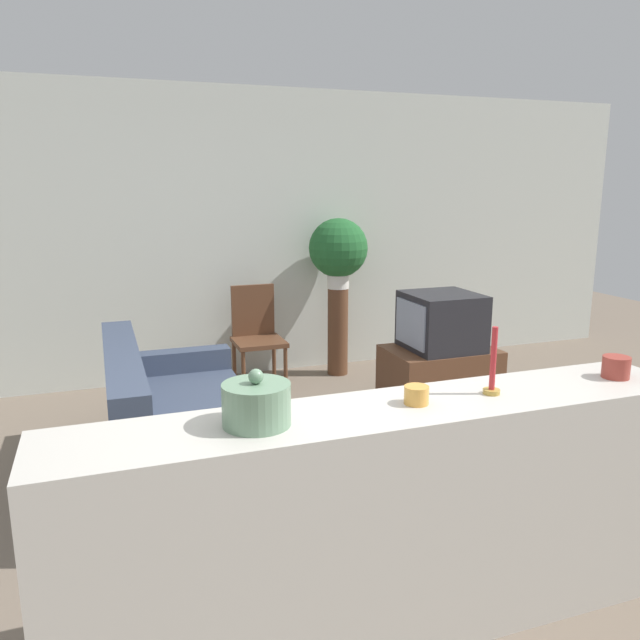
# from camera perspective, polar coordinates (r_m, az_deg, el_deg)

# --- Properties ---
(ground_plane) EXTENTS (14.00, 14.00, 0.00)m
(ground_plane) POSITION_cam_1_polar(r_m,az_deg,el_deg) (3.19, 3.31, -22.65)
(ground_plane) COLOR #756656
(wall_back) EXTENTS (9.00, 0.06, 2.70)m
(wall_back) POSITION_cam_1_polar(r_m,az_deg,el_deg) (5.94, -9.66, 7.58)
(wall_back) COLOR silver
(wall_back) RESTS_ON ground_plane
(couch) EXTENTS (0.89, 1.72, 0.86)m
(couch) POSITION_cam_1_polar(r_m,az_deg,el_deg) (4.05, -12.85, -10.06)
(couch) COLOR #384256
(couch) RESTS_ON ground_plane
(tv_stand) EXTENTS (0.87, 0.59, 0.52)m
(tv_stand) POSITION_cam_1_polar(r_m,az_deg,el_deg) (5.23, 10.84, -5.31)
(tv_stand) COLOR brown
(tv_stand) RESTS_ON ground_plane
(television) EXTENTS (0.57, 0.56, 0.45)m
(television) POSITION_cam_1_polar(r_m,az_deg,el_deg) (5.11, 11.00, -0.12)
(television) COLOR #232328
(television) RESTS_ON tv_stand
(wooden_chair) EXTENTS (0.44, 0.44, 0.93)m
(wooden_chair) POSITION_cam_1_polar(r_m,az_deg,el_deg) (5.68, -5.82, -1.11)
(wooden_chair) COLOR brown
(wooden_chair) RESTS_ON ground_plane
(plant_stand) EXTENTS (0.20, 0.20, 0.85)m
(plant_stand) POSITION_cam_1_polar(r_m,az_deg,el_deg) (6.05, 1.64, -1.05)
(plant_stand) COLOR brown
(plant_stand) RESTS_ON ground_plane
(potted_plant) EXTENTS (0.56, 0.56, 0.67)m
(potted_plant) POSITION_cam_1_polar(r_m,az_deg,el_deg) (5.91, 1.68, 6.50)
(potted_plant) COLOR white
(potted_plant) RESTS_ON plant_stand
(foreground_counter) EXTENTS (2.67, 0.44, 0.98)m
(foreground_counter) POSITION_cam_1_polar(r_m,az_deg,el_deg) (2.67, 6.36, -17.80)
(foreground_counter) COLOR beige
(foreground_counter) RESTS_ON ground_plane
(decorative_bowl) EXTENTS (0.25, 0.25, 0.21)m
(decorative_bowl) POSITION_cam_1_polar(r_m,az_deg,el_deg) (2.26, -5.83, -7.64)
(decorative_bowl) COLOR gray
(decorative_bowl) RESTS_ON foreground_counter
(candle_jar) EXTENTS (0.10, 0.10, 0.07)m
(candle_jar) POSITION_cam_1_polar(r_m,az_deg,el_deg) (2.50, 8.81, -6.79)
(candle_jar) COLOR gold
(candle_jar) RESTS_ON foreground_counter
(candlestick) EXTENTS (0.07, 0.07, 0.28)m
(candlestick) POSITION_cam_1_polar(r_m,az_deg,el_deg) (2.66, 15.50, -4.56)
(candlestick) COLOR #B7933D
(candlestick) RESTS_ON foreground_counter
(coffee_tin) EXTENTS (0.12, 0.12, 0.10)m
(coffee_tin) POSITION_cam_1_polar(r_m,az_deg,el_deg) (3.09, 25.44, -3.91)
(coffee_tin) COLOR #99382D
(coffee_tin) RESTS_ON foreground_counter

